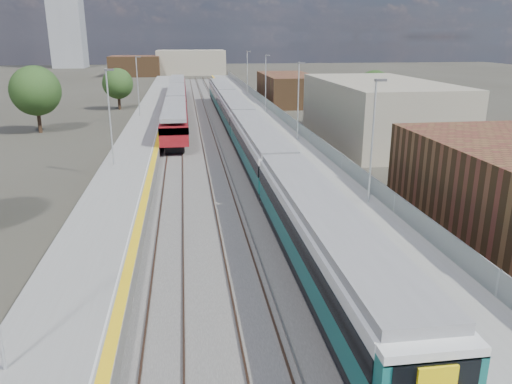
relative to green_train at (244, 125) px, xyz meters
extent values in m
plane|color=#47443A|center=(-1.50, 6.17, -2.24)|extent=(320.00, 320.00, 0.00)
cube|color=#565451|center=(-3.75, 8.67, -2.21)|extent=(10.50, 155.00, 0.06)
cube|color=#4C3323|center=(-0.72, 11.17, -2.13)|extent=(0.07, 160.00, 0.14)
cube|color=#4C3323|center=(0.72, 11.17, -2.13)|extent=(0.07, 160.00, 0.14)
cube|color=#4C3323|center=(-4.22, 11.17, -2.13)|extent=(0.07, 160.00, 0.14)
cube|color=#4C3323|center=(-2.78, 11.17, -2.13)|extent=(0.07, 160.00, 0.14)
cube|color=#4C3323|center=(-7.72, 11.17, -2.13)|extent=(0.07, 160.00, 0.14)
cube|color=#4C3323|center=(-6.28, 11.17, -2.13)|extent=(0.07, 160.00, 0.14)
cube|color=gray|center=(-1.05, 11.17, -2.14)|extent=(0.08, 160.00, 0.10)
cube|color=gray|center=(-2.45, 11.17, -2.14)|extent=(0.08, 160.00, 0.10)
cube|color=slate|center=(3.75, 8.67, -1.74)|extent=(4.70, 155.00, 1.00)
cube|color=gray|center=(3.75, 8.67, -1.23)|extent=(4.70, 155.00, 0.03)
cube|color=yellow|center=(1.65, 8.67, -1.21)|extent=(0.40, 155.00, 0.01)
cube|color=gray|center=(5.95, 8.67, -0.64)|extent=(0.06, 155.00, 1.20)
cylinder|color=#9EA0A3|center=(5.10, -21.83, 2.53)|extent=(0.12, 0.12, 7.50)
cube|color=#4C4C4F|center=(5.35, -21.83, 6.18)|extent=(0.70, 0.18, 0.14)
cylinder|color=#9EA0A3|center=(5.10, -1.83, 2.53)|extent=(0.12, 0.12, 7.50)
cube|color=#4C4C4F|center=(5.35, -1.83, 6.18)|extent=(0.70, 0.18, 0.14)
cylinder|color=#9EA0A3|center=(5.10, 18.17, 2.53)|extent=(0.12, 0.12, 7.50)
cube|color=#4C4C4F|center=(5.35, 18.17, 6.18)|extent=(0.70, 0.18, 0.14)
cylinder|color=#9EA0A3|center=(5.10, 38.17, 2.53)|extent=(0.12, 0.12, 7.50)
cube|color=#4C4C4F|center=(5.35, 38.17, 6.18)|extent=(0.70, 0.18, 0.14)
cube|color=slate|center=(-10.55, 8.67, -1.74)|extent=(4.30, 155.00, 1.00)
cube|color=gray|center=(-10.55, 8.67, -1.23)|extent=(4.30, 155.00, 0.03)
cube|color=yellow|center=(-8.65, 8.67, -1.21)|extent=(0.45, 155.00, 0.01)
cube|color=silver|center=(-9.00, 8.67, -1.21)|extent=(0.08, 155.00, 0.01)
cylinder|color=#9EA0A3|center=(-11.70, -9.83, 2.53)|extent=(0.12, 0.12, 7.50)
cube|color=#4C4C4F|center=(-11.45, -9.83, 6.18)|extent=(0.70, 0.18, 0.14)
cylinder|color=#9EA0A3|center=(-11.70, 16.17, 2.53)|extent=(0.12, 0.12, 7.50)
cube|color=#4C4C4F|center=(-11.45, 16.17, 6.18)|extent=(0.70, 0.18, 0.14)
cube|color=gray|center=(14.50, 1.17, 0.96)|extent=(11.00, 22.00, 6.40)
cube|color=brown|center=(11.50, 34.17, 0.16)|extent=(8.00, 18.00, 4.80)
cube|color=gray|center=(-3.50, 106.17, 1.26)|extent=(20.00, 14.00, 7.00)
cube|color=brown|center=(-19.50, 101.17, 0.56)|extent=(14.00, 12.00, 5.60)
cube|color=gray|center=(-46.50, 146.17, 17.76)|extent=(11.00, 11.00, 40.00)
cube|color=black|center=(0.00, -29.82, -1.35)|extent=(2.72, 19.52, 0.46)
cube|color=#13625D|center=(0.00, -29.82, -0.55)|extent=(2.82, 19.52, 1.14)
cube|color=black|center=(0.00, -29.82, 0.35)|extent=(2.88, 19.52, 0.78)
cube|color=white|center=(0.00, -29.82, 0.97)|extent=(2.82, 19.52, 0.48)
cube|color=gray|center=(0.00, -29.82, 1.39)|extent=(2.50, 19.52, 0.40)
cube|color=black|center=(0.00, -9.79, -1.35)|extent=(2.72, 19.52, 0.46)
cube|color=#13625D|center=(0.00, -9.79, -0.55)|extent=(2.82, 19.52, 1.14)
cube|color=black|center=(0.00, -9.79, 0.35)|extent=(2.88, 19.52, 0.78)
cube|color=white|center=(0.00, -9.79, 0.97)|extent=(2.82, 19.52, 0.48)
cube|color=gray|center=(0.00, -9.79, 1.39)|extent=(2.50, 19.52, 0.40)
cube|color=black|center=(0.00, 10.23, -1.35)|extent=(2.72, 19.52, 0.46)
cube|color=#13625D|center=(0.00, 10.23, -0.55)|extent=(2.82, 19.52, 1.14)
cube|color=black|center=(0.00, 10.23, 0.35)|extent=(2.88, 19.52, 0.78)
cube|color=white|center=(0.00, 10.23, 0.97)|extent=(2.82, 19.52, 0.48)
cube|color=gray|center=(0.00, 10.23, 1.39)|extent=(2.50, 19.52, 0.40)
cube|color=black|center=(0.00, 30.25, -1.35)|extent=(2.72, 19.52, 0.46)
cube|color=#13625D|center=(0.00, 30.25, -0.55)|extent=(2.82, 19.52, 1.14)
cube|color=black|center=(0.00, 30.25, 0.35)|extent=(2.88, 19.52, 0.78)
cube|color=white|center=(0.00, 30.25, 0.97)|extent=(2.82, 19.52, 0.48)
cube|color=gray|center=(0.00, 30.25, 1.39)|extent=(2.50, 19.52, 0.40)
cube|color=black|center=(0.00, -40.14, 0.52)|extent=(2.30, 0.06, 0.80)
cube|color=black|center=(-7.00, 5.31, -1.78)|extent=(1.85, 15.76, 0.64)
cube|color=maroon|center=(-7.00, 5.31, -0.24)|extent=(2.73, 18.54, 1.95)
cube|color=black|center=(-7.00, 5.31, 0.25)|extent=(2.79, 18.54, 0.68)
cube|color=gray|center=(-7.00, 5.31, 1.23)|extent=(2.44, 18.54, 0.39)
cube|color=black|center=(-7.00, 24.35, -1.78)|extent=(1.85, 15.76, 0.64)
cube|color=maroon|center=(-7.00, 24.35, -0.24)|extent=(2.73, 18.54, 1.95)
cube|color=black|center=(-7.00, 24.35, 0.25)|extent=(2.79, 18.54, 0.68)
cube|color=gray|center=(-7.00, 24.35, 1.23)|extent=(2.44, 18.54, 0.39)
cube|color=black|center=(-7.00, 43.39, -1.78)|extent=(1.85, 15.76, 0.64)
cube|color=maroon|center=(-7.00, 43.39, -0.24)|extent=(2.73, 18.54, 1.95)
cube|color=black|center=(-7.00, 43.39, 0.25)|extent=(2.79, 18.54, 0.68)
cube|color=gray|center=(-7.00, 43.39, 1.23)|extent=(2.44, 18.54, 0.39)
cylinder|color=#382619|center=(-22.84, 11.38, -0.89)|extent=(0.44, 0.44, 2.70)
sphere|color=#244119|center=(-22.84, 11.38, 2.64)|extent=(5.70, 5.70, 5.70)
cylinder|color=#382619|center=(-15.91, 30.11, -1.14)|extent=(0.44, 0.44, 2.20)
sphere|color=#244119|center=(-15.91, 30.11, 1.74)|extent=(4.64, 4.64, 4.64)
cylinder|color=#382619|center=(19.53, 15.66, -1.09)|extent=(0.44, 0.44, 2.30)
sphere|color=#244119|center=(19.53, 15.66, 1.91)|extent=(4.85, 4.85, 4.85)
camera|label=1|loc=(-5.88, -49.82, 8.56)|focal=35.00mm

